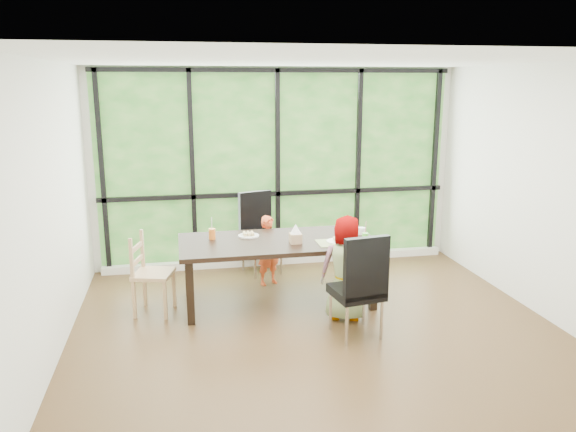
% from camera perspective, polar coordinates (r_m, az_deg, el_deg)
% --- Properties ---
extents(ground, '(5.00, 5.00, 0.00)m').
position_cam_1_polar(ground, '(6.02, 2.78, -11.12)').
color(ground, black).
rests_on(ground, ground).
extents(back_wall, '(5.00, 0.00, 5.00)m').
position_cam_1_polar(back_wall, '(7.76, -1.13, 4.92)').
color(back_wall, silver).
rests_on(back_wall, ground).
extents(foliage_backdrop, '(4.80, 0.02, 2.65)m').
position_cam_1_polar(foliage_backdrop, '(7.74, -1.11, 4.89)').
color(foliage_backdrop, '#1D4A18').
rests_on(foliage_backdrop, back_wall).
extents(window_mullions, '(4.80, 0.06, 2.65)m').
position_cam_1_polar(window_mullions, '(7.70, -1.05, 4.85)').
color(window_mullions, black).
rests_on(window_mullions, back_wall).
extents(window_sill, '(4.80, 0.12, 0.10)m').
position_cam_1_polar(window_sill, '(7.96, -0.96, -4.48)').
color(window_sill, silver).
rests_on(window_sill, ground).
extents(dining_table, '(2.25, 1.11, 0.75)m').
position_cam_1_polar(dining_table, '(6.50, -1.04, -5.63)').
color(dining_table, black).
rests_on(dining_table, ground).
extents(chair_window_leather, '(0.58, 0.58, 1.08)m').
position_cam_1_polar(chair_window_leather, '(7.46, -2.69, -1.81)').
color(chair_window_leather, black).
rests_on(chair_window_leather, ground).
extents(chair_interior_leather, '(0.52, 0.52, 1.08)m').
position_cam_1_polar(chair_interior_leather, '(5.66, 6.96, -6.91)').
color(chair_interior_leather, black).
rests_on(chair_interior_leather, ground).
extents(chair_end_beech, '(0.50, 0.51, 0.90)m').
position_cam_1_polar(chair_end_beech, '(6.37, -13.48, -5.72)').
color(chair_end_beech, '#A27851').
rests_on(chair_end_beech, ground).
extents(child_toddler, '(0.38, 0.32, 0.89)m').
position_cam_1_polar(child_toddler, '(7.07, -1.95, -3.47)').
color(child_toddler, '#EC5629').
rests_on(child_toddler, ground).
extents(child_older, '(0.64, 0.52, 1.14)m').
position_cam_1_polar(child_older, '(6.05, 6.10, -5.25)').
color(child_older, gray).
rests_on(child_older, ground).
extents(placemat, '(0.43, 0.31, 0.01)m').
position_cam_1_polar(placemat, '(6.30, 4.93, -2.70)').
color(placemat, tan).
rests_on(placemat, dining_table).
extents(plate_far, '(0.25, 0.25, 0.02)m').
position_cam_1_polar(plate_far, '(6.56, -4.01, -2.01)').
color(plate_far, white).
rests_on(plate_far, dining_table).
extents(plate_near, '(0.25, 0.25, 0.02)m').
position_cam_1_polar(plate_near, '(6.33, 5.04, -2.58)').
color(plate_near, white).
rests_on(plate_near, dining_table).
extents(orange_cup, '(0.08, 0.08, 0.12)m').
position_cam_1_polar(orange_cup, '(6.47, -7.70, -1.80)').
color(orange_cup, orange).
rests_on(orange_cup, dining_table).
extents(green_cup, '(0.07, 0.07, 0.11)m').
position_cam_1_polar(green_cup, '(6.33, 7.84, -2.21)').
color(green_cup, '#53D339').
rests_on(green_cup, dining_table).
extents(white_mug, '(0.08, 0.08, 0.08)m').
position_cam_1_polar(white_mug, '(6.67, 7.49, -1.52)').
color(white_mug, white).
rests_on(white_mug, dining_table).
extents(tissue_box, '(0.13, 0.13, 0.11)m').
position_cam_1_polar(tissue_box, '(6.26, 0.78, -2.27)').
color(tissue_box, tan).
rests_on(tissue_box, dining_table).
extents(crepe_rolls_far, '(0.15, 0.12, 0.04)m').
position_cam_1_polar(crepe_rolls_far, '(6.55, -4.02, -1.79)').
color(crepe_rolls_far, tan).
rests_on(crepe_rolls_far, plate_far).
extents(crepe_rolls_near, '(0.10, 0.12, 0.04)m').
position_cam_1_polar(crepe_rolls_near, '(6.33, 5.05, -2.35)').
color(crepe_rolls_near, tan).
rests_on(crepe_rolls_near, plate_near).
extents(straw_white, '(0.01, 0.04, 0.20)m').
position_cam_1_polar(straw_white, '(6.45, -7.73, -0.94)').
color(straw_white, white).
rests_on(straw_white, orange_cup).
extents(straw_pink, '(0.01, 0.04, 0.20)m').
position_cam_1_polar(straw_pink, '(6.30, 7.86, -1.37)').
color(straw_pink, pink).
rests_on(straw_pink, green_cup).
extents(tissue, '(0.12, 0.12, 0.11)m').
position_cam_1_polar(tissue, '(6.23, 0.78, -1.30)').
color(tissue, white).
rests_on(tissue, tissue_box).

